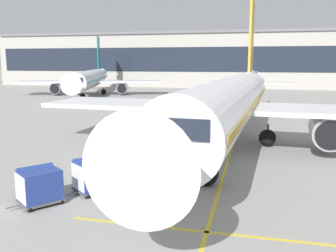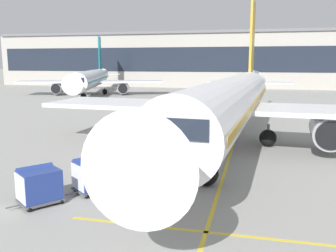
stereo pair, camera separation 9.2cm
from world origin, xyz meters
name	(u,v)px [view 1 (the left image)]	position (x,y,z in m)	size (l,w,h in m)	color
ground_plane	(120,192)	(0.00, 0.00, 0.00)	(600.00, 600.00, 0.00)	gray
parked_airplane	(232,102)	(5.18, 12.84, 3.82)	(33.24, 43.49, 14.60)	white
belt_loader	(143,164)	(0.52, 2.67, 0.89)	(4.31, 4.80, 3.20)	#A3A8B2
baggage_cart_lead	(93,174)	(-1.45, -0.31, 1.00)	(2.48, 2.66, 1.91)	#515156
baggage_cart_second	(39,185)	(-3.35, -2.60, 1.00)	(2.48, 2.66, 1.91)	#515156
ground_crew_by_loader	(119,180)	(0.25, -0.84, 1.00)	(0.39, 0.52, 1.74)	#333847
ground_crew_by_carts	(131,169)	(0.23, 1.12, 1.00)	(0.51, 0.39, 1.74)	black
safety_cone_engine_keepout	(146,145)	(-1.65, 10.48, 0.30)	(0.54, 0.54, 0.62)	black
safety_cone_wingtip	(138,145)	(-2.20, 9.91, 0.37)	(0.67, 0.67, 0.75)	black
safety_cone_nose_mark	(155,140)	(-1.41, 12.28, 0.32)	(0.59, 0.59, 0.67)	black
apron_guidance_line_lead_in	(232,148)	(5.33, 12.09, 0.00)	(0.20, 110.00, 0.01)	yellow
apron_guidance_line_stop_bar	(202,231)	(5.13, -3.78, 0.00)	(12.00, 0.20, 0.01)	yellow
terminal_building	(214,60)	(-5.20, 91.44, 7.65)	(130.08, 19.04, 15.41)	#A8A399
distant_airplane	(90,79)	(-28.21, 56.12, 3.32)	(31.47, 40.10, 13.47)	silver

